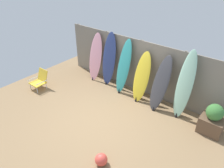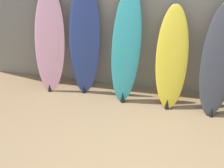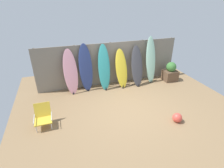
{
  "view_description": "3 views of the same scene",
  "coord_description": "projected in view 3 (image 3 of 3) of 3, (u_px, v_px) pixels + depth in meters",
  "views": [
    {
      "loc": [
        3.43,
        -3.64,
        4.1
      ],
      "look_at": [
        0.04,
        0.5,
        0.92
      ],
      "focal_mm": 35.0,
      "sensor_mm": 36.0,
      "label": 1
    },
    {
      "loc": [
        0.37,
        -2.94,
        2.8
      ],
      "look_at": [
        -0.4,
        0.65,
        0.74
      ],
      "focal_mm": 50.0,
      "sensor_mm": 36.0,
      "label": 2
    },
    {
      "loc": [
        -2.11,
        -4.68,
        3.47
      ],
      "look_at": [
        -0.44,
        0.44,
        0.75
      ],
      "focal_mm": 28.0,
      "sensor_mm": 36.0,
      "label": 3
    }
  ],
  "objects": [
    {
      "name": "ground",
      "position": [
        128.0,
        107.0,
        6.12
      ],
      "size": [
        7.68,
        7.68,
        0.0
      ],
      "primitive_type": "plane",
      "color": "#8E704C"
    },
    {
      "name": "fence_back",
      "position": [
        110.0,
        64.0,
        7.41
      ],
      "size": [
        6.08,
        0.11,
        1.8
      ],
      "color": "gray",
      "rests_on": "ground"
    },
    {
      "name": "surfboard_pink_0",
      "position": [
        71.0,
        72.0,
        6.68
      ],
      "size": [
        0.56,
        0.51,
        1.74
      ],
      "color": "pink",
      "rests_on": "ground"
    },
    {
      "name": "surfboard_navy_1",
      "position": [
        86.0,
        68.0,
        6.86
      ],
      "size": [
        0.55,
        0.44,
        1.89
      ],
      "color": "navy",
      "rests_on": "ground"
    },
    {
      "name": "surfboard_teal_2",
      "position": [
        104.0,
        68.0,
        6.98
      ],
      "size": [
        0.52,
        0.59,
        1.82
      ],
      "color": "teal",
      "rests_on": "ground"
    },
    {
      "name": "surfboard_yellow_3",
      "position": [
        121.0,
        69.0,
        7.21
      ],
      "size": [
        0.53,
        0.62,
        1.58
      ],
      "color": "yellow",
      "rests_on": "ground"
    },
    {
      "name": "surfboard_charcoal_4",
      "position": [
        137.0,
        66.0,
        7.35
      ],
      "size": [
        0.56,
        0.7,
        1.65
      ],
      "color": "#38383D",
      "rests_on": "ground"
    },
    {
      "name": "surfboard_seafoam_5",
      "position": [
        151.0,
        60.0,
        7.53
      ],
      "size": [
        0.44,
        0.5,
        2.0
      ],
      "color": "#9ED6BC",
      "rests_on": "ground"
    },
    {
      "name": "beach_chair",
      "position": [
        43.0,
        116.0,
        5.13
      ],
      "size": [
        0.5,
        0.55,
        0.65
      ],
      "rotation": [
        0.0,
        0.0,
        -0.13
      ],
      "color": "silver",
      "rests_on": "ground"
    },
    {
      "name": "planter_box",
      "position": [
        170.0,
        72.0,
        7.89
      ],
      "size": [
        0.6,
        0.52,
        0.87
      ],
      "color": "brown",
      "rests_on": "ground"
    },
    {
      "name": "beach_ball",
      "position": [
        177.0,
        118.0,
        5.34
      ],
      "size": [
        0.29,
        0.29,
        0.29
      ],
      "primitive_type": "sphere",
      "color": "#E54C3F",
      "rests_on": "ground"
    }
  ]
}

